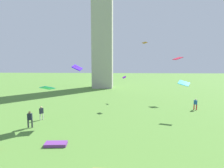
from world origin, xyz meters
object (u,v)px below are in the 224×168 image
Objects in this scene: kite_flying_0 at (184,83)px; kite_flying_2 at (124,77)px; kite_flying_3 at (145,43)px; person_0 at (195,103)px; kite_flying_1 at (178,58)px; kite_bundle_1 at (56,144)px; person_3 at (41,112)px; kite_flying_5 at (77,68)px; person_4 at (30,118)px; kite_flying_4 at (47,88)px.

kite_flying_2 is (-7.52, 9.93, -0.05)m from kite_flying_0.
kite_flying_3 is at bearing 144.28° from kite_flying_0.
person_0 is 1.05× the size of kite_flying_0.
person_0 is at bearing 74.94° from kite_flying_1.
kite_flying_0 reaches higher than kite_bundle_1.
kite_flying_5 is (4.47, 0.29, 5.41)m from person_3.
person_3 is 2.75m from person_4.
kite_flying_0 is at bearing 27.59° from kite_flying_2.
kite_flying_2 is 0.61× the size of kite_flying_5.
person_3 reaches higher than kite_bundle_1.
kite_flying_1 is 0.96× the size of kite_flying_4.
kite_flying_4 is (-15.91, -4.42, -0.14)m from kite_flying_0.
person_4 is at bearing 70.99° from person_0.
kite_flying_4 is at bearing 70.97° from person_0.
kite_flying_2 is at bearing 17.29° from person_0.
kite_flying_4 is 1.24× the size of kite_flying_5.
kite_flying_3 is at bearing 140.82° from kite_flying_5.
kite_flying_3 is (13.55, 13.77, 9.31)m from person_4.
person_3 is at bearing -85.39° from kite_flying_5.
kite_flying_1 reaches higher than person_0.
person_3 is at bearing -48.80° from kite_flying_2.
kite_flying_1 is (2.18, 10.78, 3.37)m from kite_flying_0.
person_4 is 0.98× the size of kite_flying_1.
person_0 is at bearing 80.27° from kite_flying_0.
kite_flying_2 reaches higher than person_0.
kite_bundle_1 is at bearing -116.39° from kite_flying_0.
kite_flying_5 is at bearing -34.52° from kite_flying_2.
kite_flying_4 is (1.70, -2.00, 3.27)m from person_3.
kite_flying_1 is (-0.84, 6.99, 6.79)m from person_0.
kite_flying_2 is at bearing -9.29° from person_3.
kite_flying_0 is at bearing 98.97° from person_0.
kite_flying_1 is at bearing 131.07° from kite_flying_5.
person_0 is at bearing 111.07° from kite_flying_5.
kite_flying_0 is 16.52m from kite_flying_4.
person_4 is at bearing -93.29° from kite_flying_3.
person_4 is (-20.66, -8.96, 0.08)m from person_0.
kite_flying_2 is 0.49× the size of kite_flying_4.
person_3 is 1.76× the size of kite_flying_2.
kite_flying_1 reaches higher than kite_bundle_1.
kite_flying_5 is at bearing 67.66° from person_0.
kite_flying_1 is at bearing 85.48° from kite_flying_2.
kite_flying_0 is at bearing -120.22° from kite_flying_4.
kite_flying_5 is at bearing -88.90° from kite_flying_3.
kite_bundle_1 is (-5.81, -19.18, -4.20)m from kite_flying_2.
kite_flying_4 is at bearing 18.15° from kite_flying_1.
person_4 is 1.83× the size of kite_flying_3.
kite_flying_3 is at bearing 62.64° from kite_bundle_1.
person_4 is 7.61m from kite_flying_5.
person_0 is 0.99× the size of person_3.
person_0 is 22.52m from person_4.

